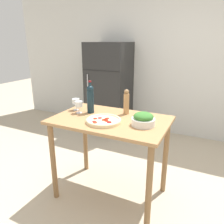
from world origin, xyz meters
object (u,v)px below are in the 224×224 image
(wine_bottle, at_px, (90,98))
(salad_bowl, at_px, (143,119))
(homemade_pizza, at_px, (104,121))
(wine_glass_far, at_px, (76,102))
(refrigerator, at_px, (109,88))
(wine_glass_near, at_px, (79,105))
(pepper_mill, at_px, (126,102))

(wine_bottle, distance_m, salad_bowl, 0.66)
(wine_bottle, distance_m, homemade_pizza, 0.37)
(wine_bottle, xyz_separation_m, wine_glass_far, (-0.20, 0.01, -0.07))
(refrigerator, relative_size, wine_glass_far, 12.42)
(wine_bottle, height_order, wine_glass_far, wine_bottle)
(wine_bottle, height_order, wine_glass_near, wine_bottle)
(wine_glass_near, distance_m, homemade_pizza, 0.41)
(salad_bowl, bearing_deg, wine_glass_near, 176.18)
(salad_bowl, distance_m, homemade_pizza, 0.38)
(refrigerator, distance_m, salad_bowl, 2.14)
(wine_glass_near, bearing_deg, refrigerator, 105.89)
(pepper_mill, distance_m, salad_bowl, 0.37)
(homemade_pizza, bearing_deg, wine_glass_far, 155.26)
(refrigerator, xyz_separation_m, pepper_mill, (0.96, -1.50, 0.22))
(refrigerator, bearing_deg, wine_glass_near, -74.11)
(wine_glass_far, xyz_separation_m, pepper_mill, (0.57, 0.12, 0.03))
(homemade_pizza, bearing_deg, wine_glass_near, 159.55)
(salad_bowl, bearing_deg, refrigerator, 125.21)
(pepper_mill, bearing_deg, wine_glass_far, -168.11)
(refrigerator, xyz_separation_m, wine_glass_near, (0.48, -1.70, 0.18))
(wine_bottle, xyz_separation_m, salad_bowl, (0.64, -0.12, -0.10))
(wine_bottle, bearing_deg, salad_bowl, -10.43)
(wine_bottle, xyz_separation_m, pepper_mill, (0.37, 0.13, -0.03))
(salad_bowl, height_order, homemade_pizza, salad_bowl)
(salad_bowl, bearing_deg, pepper_mill, 138.06)
(wine_glass_far, bearing_deg, homemade_pizza, -24.74)
(wine_bottle, distance_m, wine_glass_near, 0.14)
(wine_glass_far, distance_m, homemade_pizza, 0.52)
(refrigerator, bearing_deg, pepper_mill, -57.42)
(wine_bottle, relative_size, pepper_mill, 1.31)
(wine_bottle, bearing_deg, refrigerator, 109.93)
(refrigerator, height_order, wine_glass_near, refrigerator)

